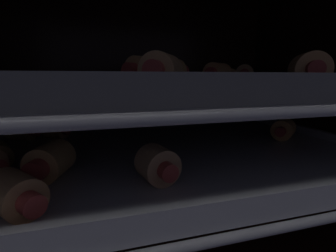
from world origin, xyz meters
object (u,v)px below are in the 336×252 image
Objects in this scene: pig_in_blanket_lower_2 at (50,161)px; baking_tray_upper at (170,87)px; pig_in_blanket_upper_5 at (169,72)px; pig_in_blanket_lower_0 at (157,165)px; pig_in_blanket_lower_6 at (56,130)px; pig_in_blanket_upper_4 at (244,73)px; oven_rack_upper at (170,94)px; pig_in_blanket_lower_1 at (15,194)px; baking_tray_lower at (169,149)px; pig_in_blanket_upper_6 at (309,69)px; pig_in_blanket_upper_3 at (226,75)px; pig_in_blanket_upper_7 at (162,71)px; pig_in_blanket_lower_5 at (21,130)px; pig_in_blanket_upper_0 at (217,73)px; pig_in_blanket_upper_1 at (149,72)px; pig_in_blanket_lower_3 at (283,129)px; pig_in_blanket_upper_2 at (144,74)px; oven_rack_lower at (169,156)px.

baking_tray_upper is (13.14, 7.11, 6.10)cm from pig_in_blanket_lower_2.
baking_tray_upper is at bearing 71.56° from pig_in_blanket_upper_5.
pig_in_blanket_lower_6 is at bearing 119.76° from pig_in_blanket_lower_0.
baking_tray_upper is at bearing -145.06° from pig_in_blanket_upper_4.
pig_in_blanket_lower_1 is at bearing -138.03° from oven_rack_upper.
pig_in_blanket_upper_6 is at bearing -38.37° from baking_tray_lower.
pig_in_blanket_upper_4 reaches higher than pig_in_blanket_lower_1.
pig_in_blanket_upper_3 is (28.91, 24.91, 7.78)cm from pig_in_blanket_lower_1.
pig_in_blanket_upper_7 is at bearing -57.93° from pig_in_blanket_lower_6.
pig_in_blanket_lower_0 is at bearing -176.00° from pig_in_blanket_upper_6.
pig_in_blanket_upper_6 reaches higher than pig_in_blanket_lower_5.
pig_in_blanket_upper_0 is at bearing 10.64° from baking_tray_upper.
baking_tray_lower is at bearing 71.56° from pig_in_blanket_upper_5.
pig_in_blanket_upper_3 is (27.75, 19.17, 7.60)cm from pig_in_blanket_lower_2.
pig_in_blanket_upper_4 is (12.29, 12.32, 0.23)cm from pig_in_blanket_upper_0.
pig_in_blanket_upper_1 is 4.32cm from pig_in_blanket_upper_7.
pig_in_blanket_lower_0 is 22.05cm from pig_in_blanket_lower_6.
pig_in_blanket_lower_3 reaches higher than pig_in_blanket_lower_1.
pig_in_blanket_lower_0 is at bearing -134.37° from pig_in_blanket_upper_4.
pig_in_blanket_lower_0 is 12.92cm from baking_tray_upper.
pig_in_blanket_lower_2 is at bearing -126.75° from pig_in_blanket_upper_2.
pig_in_blanket_upper_7 is (-3.44, -9.54, -0.12)cm from pig_in_blanket_upper_5.
pig_in_blanket_upper_4 is 33.05cm from pig_in_blanket_upper_7.
pig_in_blanket_lower_6 is (-31.98, 9.83, -0.26)cm from pig_in_blanket_lower_3.
pig_in_blanket_lower_3 is (16.87, -1.29, 2.88)cm from oven_rack_lower.
pig_in_blanket_upper_4 is at bearing 34.94° from baking_tray_lower.
pig_in_blanket_upper_7 is at bearing -178.43° from pig_in_blanket_upper_6.
pig_in_blanket_upper_5 is (-0.12, -0.35, 2.77)cm from oven_rack_upper.
pig_in_blanket_upper_4 is at bearing 32.44° from pig_in_blanket_lower_2.
pig_in_blanket_lower_2 is 17.20cm from pig_in_blanket_lower_5.
pig_in_blanket_lower_3 is at bearing -100.30° from pig_in_blanket_upper_4.
pig_in_blanket_lower_3 is at bearing 20.37° from pig_in_blanket_lower_1.
pig_in_blanket_upper_3 reaches higher than pig_in_blanket_lower_3.
baking_tray_lower is at bearing -23.96° from pig_in_blanket_lower_5.
pig_in_blanket_upper_5 is (3.65, 5.23, 0.13)cm from pig_in_blanket_upper_1.
pig_in_blanket_lower_5 is at bearing -172.87° from pig_in_blanket_upper_4.
pig_in_blanket_lower_2 is at bearing 174.64° from pig_in_blanket_upper_6.
pig_in_blanket_upper_7 reaches higher than pig_in_blanket_lower_6.
pig_in_blanket_upper_7 is at bearing -109.77° from oven_rack_upper.
pig_in_blanket_upper_6 is (26.26, 3.39, 8.27)cm from pig_in_blanket_lower_1.
pig_in_blanket_upper_0 is (21.60, 14.23, 8.00)cm from pig_in_blanket_lower_1.
pig_in_blanket_upper_0 is (7.30, 1.37, 9.85)cm from baking_tray_lower.
pig_in_blanket_upper_0 is 0.90× the size of pig_in_blanket_upper_7.
pig_in_blanket_upper_3 is at bearing 13.54° from pig_in_blanket_upper_2.
pig_in_blanket_lower_3 is 33.46cm from pig_in_blanket_lower_6.
pig_in_blanket_upper_5 is at bearing 70.18° from pig_in_blanket_upper_7.
pig_in_blanket_upper_2 is at bearing 143.42° from pig_in_blanket_upper_0.
oven_rack_lower is 21.78cm from pig_in_blanket_lower_5.
pig_in_blanket_lower_2 is 0.13× the size of baking_tray_upper.
pig_in_blanket_lower_2 is 1.35× the size of pig_in_blanket_lower_6.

